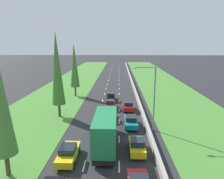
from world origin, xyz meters
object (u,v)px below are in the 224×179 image
Objects in this scene: yellow_sedan_left_lane at (68,153)px; poplar_tree_second at (57,69)px; green_box_truck_centre_lane at (106,129)px; black_hatchback_centre_lane at (111,97)px; red_hatchback_right_lane at (128,106)px; yellow_hatchback_right_lane at (137,146)px; grey_hatchback_centre_lane at (108,114)px; street_light_mast at (152,94)px; red_hatchback_centre_lane at (110,104)px; poplar_tree_third at (74,66)px; teal_sedan_right_lane at (131,121)px.

yellow_sedan_left_lane is 15.59m from poplar_tree_second.
green_box_truck_centre_lane is at bearing -50.20° from poplar_tree_second.
red_hatchback_right_lane is at bearing -62.86° from black_hatchback_centre_lane.
yellow_hatchback_right_lane is at bearing -43.54° from poplar_tree_second.
grey_hatchback_centre_lane is at bearing -7.61° from poplar_tree_second.
street_light_mast is at bearing -19.73° from poplar_tree_second.
street_light_mast is (6.07, -9.77, 4.40)m from red_hatchback_centre_lane.
red_hatchback_right_lane is 14.08m from poplar_tree_second.
yellow_sedan_left_lane is at bearing -112.77° from red_hatchback_right_lane.
green_box_truck_centre_lane is 14.01m from red_hatchback_right_lane.
poplar_tree_third is (-8.42, 9.17, 6.20)m from red_hatchback_centre_lane.
poplar_tree_third is at bearing 132.56° from red_hatchback_centre_lane.
yellow_sedan_left_lane is at bearing -98.71° from black_hatchback_centre_lane.
poplar_tree_second is at bearing 160.27° from street_light_mast.
black_hatchback_centre_lane is (-3.73, 21.50, 0.00)m from yellow_hatchback_right_lane.
teal_sedan_right_lane is 0.32× the size of poplar_tree_second.
poplar_tree_third reaches higher than green_box_truck_centre_lane.
teal_sedan_right_lane is 11.58m from yellow_sedan_left_lane.
teal_sedan_right_lane is at bearing -18.14° from poplar_tree_second.
red_hatchback_centre_lane is 18.03m from yellow_sedan_left_lane.
yellow_hatchback_right_lane is 0.87× the size of yellow_sedan_left_lane.
grey_hatchback_centre_lane is (-0.22, 8.93, -1.35)m from green_box_truck_centre_lane.
red_hatchback_right_lane is (3.45, 4.64, 0.00)m from grey_hatchback_centre_lane.
grey_hatchback_centre_lane is at bearing -60.87° from poplar_tree_third.
yellow_hatchback_right_lane reaches higher than teal_sedan_right_lane.
yellow_hatchback_right_lane and red_hatchback_centre_lane have the same top height.
black_hatchback_centre_lane reaches higher than teal_sedan_right_lane.
yellow_hatchback_right_lane is 10.89m from grey_hatchback_centre_lane.
grey_hatchback_centre_lane is at bearing 142.13° from teal_sedan_right_lane.
poplar_tree_second reaches higher than red_hatchback_right_lane.
yellow_hatchback_right_lane is 7.95m from street_light_mast.
green_box_truck_centre_lane reaches higher than red_hatchback_right_lane.
yellow_sedan_left_lane is (-3.73, -3.01, -1.37)m from green_box_truck_centre_lane.
poplar_tree_third is at bearing 100.12° from yellow_sedan_left_lane.
grey_hatchback_centre_lane is at bearing -126.58° from red_hatchback_right_lane.
black_hatchback_centre_lane is at bearing 90.79° from red_hatchback_centre_lane.
black_hatchback_centre_lane is (-3.40, 6.64, 0.00)m from red_hatchback_right_lane.
yellow_sedan_left_lane is 0.50× the size of street_light_mast.
red_hatchback_centre_lane is at bearing 78.37° from yellow_sedan_left_lane.
poplar_tree_second is (-11.63, 3.81, 7.22)m from teal_sedan_right_lane.
red_hatchback_centre_lane is (-0.10, 14.65, -1.35)m from green_box_truck_centre_lane.
red_hatchback_centre_lane is 1.00× the size of black_hatchback_centre_lane.
green_box_truck_centre_lane is at bearing -117.92° from teal_sedan_right_lane.
green_box_truck_centre_lane is at bearing -70.32° from poplar_tree_third.
poplar_tree_third is (-4.79, 26.83, 6.22)m from yellow_sedan_left_lane.
poplar_tree_third is (-11.75, 10.25, 6.20)m from red_hatchback_right_lane.
poplar_tree_third is (-8.30, 14.90, 6.20)m from grey_hatchback_centre_lane.
red_hatchback_right_lane is 0.43× the size of street_light_mast.
grey_hatchback_centre_lane is 0.33× the size of poplar_tree_third.
grey_hatchback_centre_lane is 11.28m from black_hatchback_centre_lane.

